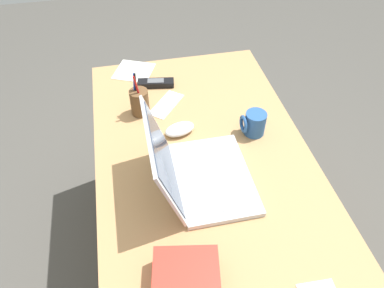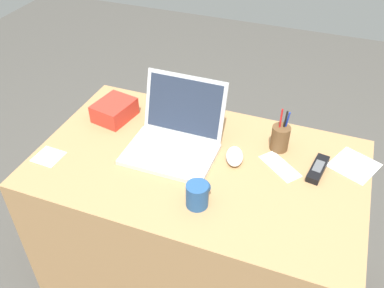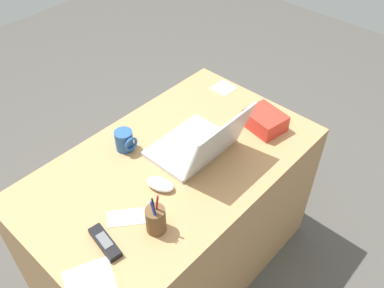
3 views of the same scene
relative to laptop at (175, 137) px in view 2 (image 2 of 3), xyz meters
name	(u,v)px [view 2 (image 2 of 3)]	position (x,y,z in m)	size (l,w,h in m)	color
ground_plane	(197,274)	(0.11, -0.05, -0.75)	(6.00, 6.00, 0.00)	#4C4944
desk	(197,225)	(0.11, -0.05, -0.40)	(1.20, 0.72, 0.70)	tan
laptop	(175,137)	(0.00, 0.00, 0.00)	(0.33, 0.31, 0.24)	silver
computer_mouse	(235,156)	(0.23, 0.01, -0.03)	(0.06, 0.11, 0.04)	white
coffee_mug_white	(198,194)	(0.18, -0.24, -0.01)	(0.07, 0.09, 0.09)	#26518C
cordless_phone	(318,169)	(0.53, 0.06, -0.04)	(0.07, 0.15, 0.03)	black
pen_holder	(280,138)	(0.37, 0.14, 0.00)	(0.07, 0.07, 0.17)	brown
snack_bag	(114,110)	(-0.31, 0.10, -0.01)	(0.13, 0.16, 0.07)	red
paper_note_near_laptop	(49,157)	(-0.42, -0.22, -0.05)	(0.10, 0.09, 0.00)	white
paper_note_left	(280,166)	(0.40, 0.03, -0.05)	(0.16, 0.07, 0.00)	white
paper_note_right	(354,165)	(0.65, 0.14, -0.05)	(0.15, 0.15, 0.00)	white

